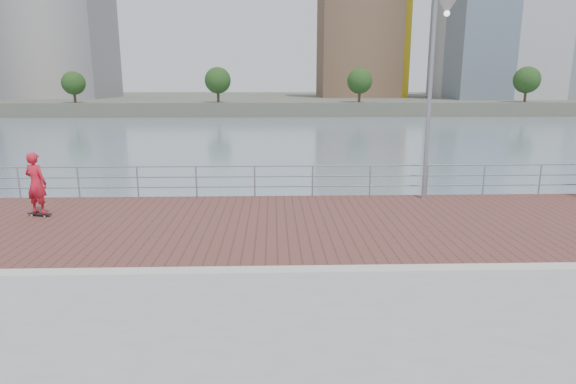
{
  "coord_description": "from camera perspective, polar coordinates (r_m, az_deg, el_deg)",
  "views": [
    {
      "loc": [
        -0.36,
        -9.68,
        3.97
      ],
      "look_at": [
        0.0,
        2.0,
        1.3
      ],
      "focal_mm": 30.0,
      "sensor_mm": 36.0,
      "label": 1
    }
  ],
  "objects": [
    {
      "name": "water",
      "position": [
        11.38,
        0.33,
        -18.78
      ],
      "size": [
        400.0,
        400.0,
        0.0
      ],
      "primitive_type": "plane",
      "color": "slate",
      "rests_on": "ground"
    },
    {
      "name": "brick_lane",
      "position": [
        13.86,
        -0.2,
        -3.73
      ],
      "size": [
        40.0,
        6.8,
        0.02
      ],
      "primitive_type": "cube",
      "color": "brown",
      "rests_on": "seawall"
    },
    {
      "name": "curb",
      "position": [
        10.46,
        0.34,
        -9.26
      ],
      "size": [
        40.0,
        0.4,
        0.06
      ],
      "primitive_type": "cube",
      "color": "#B7B5AD",
      "rests_on": "seawall"
    },
    {
      "name": "far_shore",
      "position": [
        132.26,
        -1.64,
        10.82
      ],
      "size": [
        320.0,
        95.0,
        2.5
      ],
      "primitive_type": "cube",
      "color": "#4C5142",
      "rests_on": "ground"
    },
    {
      "name": "guardrail",
      "position": [
        17.0,
        -0.52,
        1.75
      ],
      "size": [
        39.06,
        0.06,
        1.13
      ],
      "color": "#8C9EA8",
      "rests_on": "brick_lane"
    },
    {
      "name": "street_lamp",
      "position": [
        16.56,
        17.26,
        15.03
      ],
      "size": [
        0.49,
        1.42,
        6.69
      ],
      "color": "gray",
      "rests_on": "brick_lane"
    },
    {
      "name": "skateboard",
      "position": [
        16.38,
        -27.35,
        -2.32
      ],
      "size": [
        0.75,
        0.38,
        0.08
      ],
      "rotation": [
        0.0,
        0.0,
        -0.29
      ],
      "color": "black",
      "rests_on": "brick_lane"
    },
    {
      "name": "skateboarder",
      "position": [
        16.18,
        -27.69,
        0.93
      ],
      "size": [
        0.78,
        0.62,
        1.86
      ],
      "primitive_type": "imported",
      "rotation": [
        0.0,
        0.0,
        2.85
      ],
      "color": "red",
      "rests_on": "skateboard"
    },
    {
      "name": "shoreline_trees",
      "position": [
        86.79,
        -4.76,
        12.97
      ],
      "size": [
        109.49,
        4.68,
        6.25
      ],
      "color": "#473323",
      "rests_on": "far_shore"
    }
  ]
}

